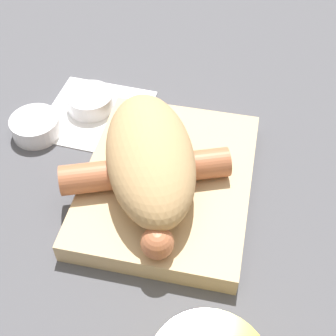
{
  "coord_description": "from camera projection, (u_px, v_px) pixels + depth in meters",
  "views": [
    {
      "loc": [
        -0.29,
        -0.06,
        0.38
      ],
      "look_at": [
        0.0,
        0.0,
        0.03
      ],
      "focal_mm": 50.0,
      "sensor_mm": 36.0,
      "label": 1
    }
  ],
  "objects": [
    {
      "name": "food_tray",
      "position": [
        168.0,
        182.0,
        0.47
      ],
      "size": [
        0.21,
        0.16,
        0.02
      ],
      "color": "tan",
      "rests_on": "ground_plane"
    },
    {
      "name": "sausage",
      "position": [
        146.0,
        171.0,
        0.45
      ],
      "size": [
        0.18,
        0.16,
        0.03
      ],
      "color": "#B26642",
      "rests_on": "food_tray"
    },
    {
      "name": "ground_plane",
      "position": [
        168.0,
        189.0,
        0.48
      ],
      "size": [
        3.0,
        3.0,
        0.0
      ],
      "primitive_type": "plane",
      "color": "#4C4C51"
    },
    {
      "name": "condiment_cup_near",
      "position": [
        90.0,
        102.0,
        0.55
      ],
      "size": [
        0.05,
        0.05,
        0.02
      ],
      "color": "white",
      "rests_on": "ground_plane"
    },
    {
      "name": "pickled_veggies",
      "position": [
        149.0,
        131.0,
        0.5
      ],
      "size": [
        0.07,
        0.06,
        0.0
      ],
      "color": "#F99E4C",
      "rests_on": "food_tray"
    },
    {
      "name": "bread_roll",
      "position": [
        150.0,
        156.0,
        0.44
      ],
      "size": [
        0.18,
        0.13,
        0.06
      ],
      "color": "tan",
      "rests_on": "food_tray"
    },
    {
      "name": "condiment_cup_far",
      "position": [
        36.0,
        127.0,
        0.53
      ],
      "size": [
        0.05,
        0.05,
        0.02
      ],
      "color": "white",
      "rests_on": "ground_plane"
    },
    {
      "name": "napkin",
      "position": [
        97.0,
        114.0,
        0.55
      ],
      "size": [
        0.12,
        0.12,
        0.0
      ],
      "color": "white",
      "rests_on": "ground_plane"
    }
  ]
}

